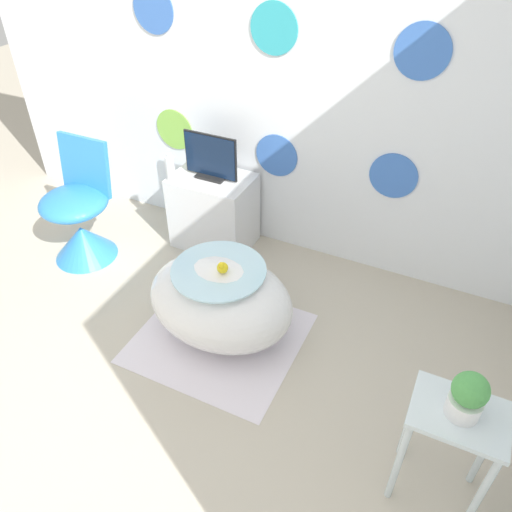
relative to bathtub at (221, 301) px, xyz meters
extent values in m
plane|color=#BCB29E|center=(-0.11, -1.14, -0.26)|extent=(12.00, 12.00, 0.00)
cube|color=white|center=(-0.11, 1.04, 1.04)|extent=(4.61, 0.04, 2.60)
cylinder|color=#8CCC4C|center=(-0.92, 1.01, 0.48)|extent=(0.30, 0.01, 0.30)
cylinder|color=#3F72CC|center=(-0.10, 1.01, 0.45)|extent=(0.30, 0.01, 0.30)
cylinder|color=#3F72CC|center=(0.70, 1.01, 0.48)|extent=(0.30, 0.01, 0.30)
cylinder|color=#3F72CC|center=(-0.99, 1.01, 1.29)|extent=(0.30, 0.01, 0.30)
cylinder|color=#33B2BF|center=(-0.14, 1.01, 1.26)|extent=(0.30, 0.01, 0.30)
cylinder|color=#3F72CC|center=(0.72, 1.01, 1.24)|extent=(0.30, 0.01, 0.30)
cube|color=silver|center=(0.01, -0.06, -0.26)|extent=(0.95, 0.88, 0.01)
ellipsoid|color=white|center=(0.00, 0.00, 0.00)|extent=(0.88, 0.66, 0.51)
cylinder|color=#B2DBEA|center=(0.00, 0.00, 0.23)|extent=(0.54, 0.54, 0.01)
sphere|color=yellow|center=(0.04, -0.03, 0.29)|extent=(0.06, 0.06, 0.06)
sphere|color=yellow|center=(0.04, -0.04, 0.31)|extent=(0.04, 0.04, 0.04)
cone|color=orange|center=(0.04, -0.06, 0.31)|extent=(0.02, 0.02, 0.02)
cone|color=#338CE0|center=(-1.27, 0.24, -0.13)|extent=(0.44, 0.44, 0.25)
ellipsoid|color=#338CE0|center=(-1.27, 0.24, 0.19)|extent=(0.47, 0.47, 0.16)
cube|color=#338CE0|center=(-1.27, 0.42, 0.39)|extent=(0.40, 0.09, 0.40)
cube|color=silver|center=(-0.49, 0.79, 0.02)|extent=(0.56, 0.39, 0.56)
cube|color=white|center=(-0.49, 0.60, 0.12)|extent=(0.48, 0.01, 0.16)
cube|color=black|center=(-0.49, 0.79, 0.31)|extent=(0.21, 0.12, 0.02)
cube|color=black|center=(-0.49, 0.80, 0.46)|extent=(0.39, 0.01, 0.31)
cube|color=#0F1E38|center=(-0.49, 0.79, 0.46)|extent=(0.37, 0.01, 0.29)
cylinder|color=white|center=(-0.73, 0.65, 0.39)|extent=(0.06, 0.06, 0.17)
cylinder|color=white|center=(-0.73, 0.65, 0.48)|extent=(0.03, 0.03, 0.02)
cube|color=silver|center=(1.34, -0.45, 0.31)|extent=(0.38, 0.29, 0.02)
cylinder|color=silver|center=(1.17, -0.57, 0.02)|extent=(0.03, 0.03, 0.56)
cylinder|color=silver|center=(1.50, -0.57, 0.02)|extent=(0.03, 0.03, 0.56)
cylinder|color=silver|center=(1.17, -0.33, 0.02)|extent=(0.03, 0.03, 0.56)
cylinder|color=silver|center=(1.50, -0.33, 0.02)|extent=(0.03, 0.03, 0.56)
cylinder|color=white|center=(1.34, -0.45, 0.37)|extent=(0.13, 0.13, 0.09)
sphere|color=#4C9E4C|center=(1.34, -0.45, 0.47)|extent=(0.14, 0.14, 0.14)
camera|label=1|loc=(1.11, -1.84, 2.02)|focal=35.00mm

